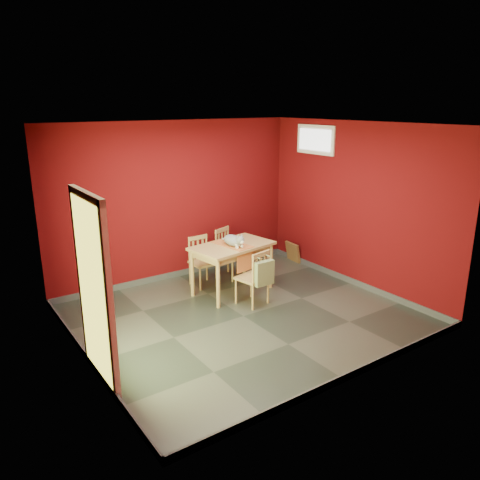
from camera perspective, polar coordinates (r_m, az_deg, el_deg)
ground at (r=6.86m, az=0.43°, el=-9.26°), size 4.50×4.50×0.00m
room_shell at (r=6.84m, az=0.44°, el=-8.89°), size 4.50×4.50×4.50m
doorway at (r=5.18m, az=-17.50°, el=-5.33°), size 0.06×1.01×2.13m
window at (r=8.39m, az=9.17°, el=11.98°), size 0.05×0.90×0.50m
outlet_plate at (r=9.13m, az=1.45°, el=-0.59°), size 0.08×0.02×0.12m
dining_table at (r=7.45m, az=-0.94°, el=-1.31°), size 1.39×0.94×0.80m
table_runner at (r=7.35m, az=-0.44°, el=-1.19°), size 0.44×0.74×0.35m
chair_far_left at (r=7.87m, az=-4.64°, el=-2.51°), size 0.39×0.39×0.83m
chair_far_right at (r=8.21m, az=-1.44°, el=-1.51°), size 0.52×0.52×0.87m
chair_near at (r=7.08m, az=1.74°, el=-4.51°), size 0.48×0.48×0.87m
tote_bag at (r=6.89m, az=2.96°, el=-4.03°), size 0.31×0.19×0.44m
cat at (r=7.35m, az=-0.87°, el=0.21°), size 0.28×0.49×0.23m
picture_frame at (r=9.11m, az=6.46°, el=-1.46°), size 0.15×0.38×0.38m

